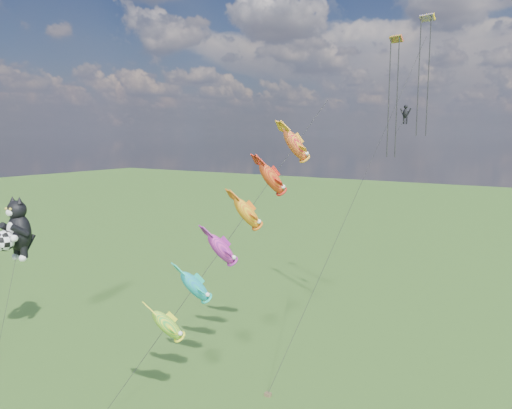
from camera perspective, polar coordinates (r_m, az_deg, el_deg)
The scene contains 4 objects.
ground at distance 42.55m, azimuth -24.62°, elevation -15.31°, with size 300.00×300.00×0.00m, color #1C4310.
cat_kite_rig at distance 42.18m, azimuth -25.82°, elevation -2.65°, with size 2.37×4.10×11.68m.
fish_windsock_rig at distance 30.55m, azimuth -2.52°, elevation -3.10°, with size 7.52×14.19×18.60m.
parafoil_rig at distance 41.19m, azimuth 16.56°, elevation 11.81°, with size 5.31×17.08×25.67m.
Camera 1 is at (33.57, -20.39, 16.37)m, focal length 35.00 mm.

